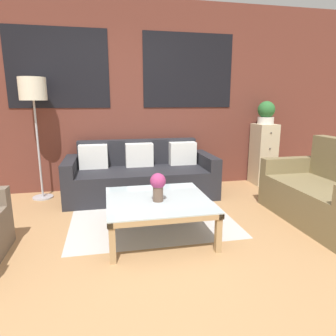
{
  "coord_description": "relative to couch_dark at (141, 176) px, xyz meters",
  "views": [
    {
      "loc": [
        -0.34,
        -2.24,
        1.36
      ],
      "look_at": [
        0.39,
        1.25,
        0.55
      ],
      "focal_mm": 32.0,
      "sensor_mm": 36.0,
      "label": 1
    }
  ],
  "objects": [
    {
      "name": "drawer_cabinet",
      "position": [
        2.05,
        0.22,
        0.21
      ],
      "size": [
        0.32,
        0.4,
        0.99
      ],
      "color": "#C6B793",
      "rests_on": "ground_plane"
    },
    {
      "name": "wall_back_brick",
      "position": [
        -0.14,
        0.49,
        1.12
      ],
      "size": [
        8.4,
        0.09,
        2.8
      ],
      "color": "brown",
      "rests_on": "ground_plane"
    },
    {
      "name": "couch_dark",
      "position": [
        0.0,
        0.0,
        0.0
      ],
      "size": [
        2.1,
        0.88,
        0.78
      ],
      "color": "#232328",
      "rests_on": "ground_plane"
    },
    {
      "name": "settee_vintage",
      "position": [
        1.97,
        -1.4,
        0.03
      ],
      "size": [
        0.8,
        1.45,
        0.92
      ],
      "color": "olive",
      "rests_on": "ground_plane"
    },
    {
      "name": "coffee_table",
      "position": [
        0.01,
        -1.36,
        0.05
      ],
      "size": [
        1.02,
        1.02,
        0.39
      ],
      "color": "silver",
      "rests_on": "ground_plane"
    },
    {
      "name": "potted_plant",
      "position": [
        2.05,
        0.22,
        0.88
      ],
      "size": [
        0.27,
        0.27,
        0.36
      ],
      "color": "silver",
      "rests_on": "drawer_cabinet"
    },
    {
      "name": "flower_vase",
      "position": [
        0.0,
        -1.43,
        0.27
      ],
      "size": [
        0.15,
        0.15,
        0.28
      ],
      "color": "brown",
      "rests_on": "coffee_table"
    },
    {
      "name": "floor_lamp",
      "position": [
        -1.39,
        0.15,
        1.14
      ],
      "size": [
        0.35,
        0.35,
        1.66
      ],
      "color": "#B2B2B7",
      "rests_on": "ground_plane"
    },
    {
      "name": "rug",
      "position": [
        0.01,
        -0.76,
        -0.28
      ],
      "size": [
        1.85,
        1.8,
        0.0
      ],
      "color": "#BCB7B2",
      "rests_on": "ground_plane"
    },
    {
      "name": "ground_plane",
      "position": [
        -0.14,
        -1.95,
        -0.28
      ],
      "size": [
        16.0,
        16.0,
        0.0
      ],
      "primitive_type": "plane",
      "color": "#AD7F51"
    }
  ]
}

